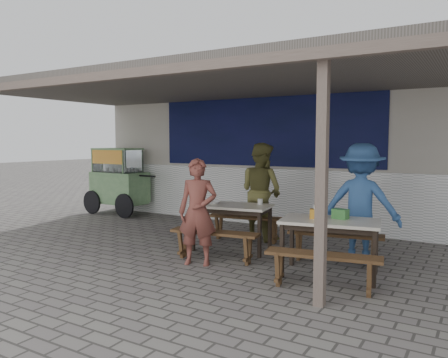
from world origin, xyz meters
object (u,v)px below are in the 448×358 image
patron_wall_side (261,191)px  tissue_box (315,214)px  bench_right_street (323,263)px  table_left (232,210)px  bench_left_street (215,239)px  table_right (330,226)px  condiment_jar (260,202)px  donation_box (340,214)px  vendor_cart (118,178)px  patron_street_side (198,212)px  condiment_bowl (215,203)px  bench_left_wall (246,223)px  patron_right_table (361,203)px  bench_right_wall (335,241)px

patron_wall_side → tissue_box: patron_wall_side is taller
bench_right_street → table_left: bearing=139.1°
bench_left_street → table_right: 1.72m
patron_wall_side → condiment_jar: patron_wall_side is taller
bench_left_street → table_left: bearing=90.0°
donation_box → patron_wall_side: bearing=143.2°
bench_right_street → patron_wall_side: patron_wall_side is taller
vendor_cart → donation_box: 6.37m
patron_street_side → condiment_bowl: size_ratio=9.06×
table_left → bench_right_street: size_ratio=0.96×
bench_left_wall → condiment_bowl: 0.90m
patron_street_side → patron_right_table: bearing=13.4°
table_left → bench_left_street: bearing=-90.0°
bench_left_street → condiment_jar: (0.29, 0.94, 0.46)m
condiment_jar → condiment_bowl: (-0.68, -0.31, -0.03)m
patron_street_side → condiment_bowl: patron_street_side is taller
bench_left_wall → donation_box: size_ratio=6.95×
table_left → patron_right_table: patron_right_table is taller
table_right → tissue_box: tissue_box is taller
bench_left_street → bench_right_wall: 1.76m
table_right → tissue_box: bearing=172.1°
patron_right_table → condiment_bowl: size_ratio=10.32×
patron_street_side → bench_right_wall: bearing=11.8°
tissue_box → condiment_jar: (-1.18, 0.76, -0.02)m
patron_wall_side → condiment_bowl: (-0.33, -1.06, -0.10)m
bench_left_street → tissue_box: size_ratio=11.03×
table_left → tissue_box: 1.66m
table_left → patron_right_table: (1.97, 0.37, 0.21)m
table_right → condiment_bowl: 2.12m
patron_wall_side → condiment_jar: 0.83m
bench_right_street → condiment_jar: 2.09m
bench_left_wall → condiment_bowl: (-0.18, -0.76, 0.44)m
donation_box → vendor_cart: bearing=161.1°
bench_right_street → vendor_cart: (-6.04, 2.81, 0.54)m
table_right → vendor_cart: (-5.93, 2.19, 0.20)m
bench_left_wall → condiment_jar: size_ratio=14.64×
patron_street_side → bench_right_street: bearing=-25.7°
bench_left_wall → bench_right_wall: 1.88m
table_right → patron_wall_side: patron_wall_side is taller
bench_left_wall → table_right: bearing=-41.3°
bench_right_street → patron_street_side: size_ratio=0.90×
table_left → patron_right_table: 2.01m
bench_left_street → condiment_bowl: condiment_bowl is taller
table_right → patron_wall_side: size_ratio=0.78×
table_left → tissue_box: size_ratio=10.72×
patron_street_side → donation_box: patron_street_side is taller
bench_right_street → condiment_jar: bearing=127.5°
patron_right_table → tissue_box: 0.97m
table_right → vendor_cart: bearing=149.7°
donation_box → tissue_box: bearing=-155.4°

